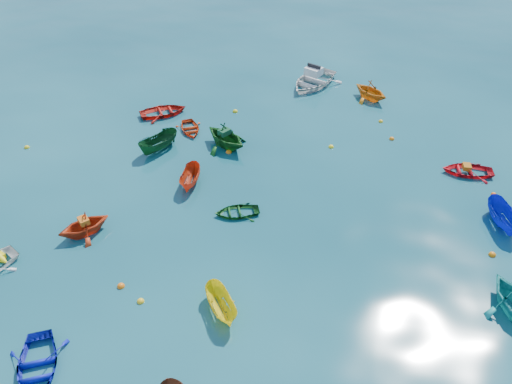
# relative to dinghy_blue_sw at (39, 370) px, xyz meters

# --- Properties ---
(ground) EXTENTS (160.00, 160.00, 0.00)m
(ground) POSITION_rel_dinghy_blue_sw_xyz_m (6.15, 7.35, 0.00)
(ground) COLOR #093A44
(ground) RESTS_ON ground
(dinghy_blue_sw) EXTENTS (3.53, 3.93, 0.67)m
(dinghy_blue_sw) POSITION_rel_dinghy_blue_sw_xyz_m (0.00, 0.00, 0.00)
(dinghy_blue_sw) COLOR #0E19B0
(dinghy_blue_sw) RESTS_ON ground
(dinghy_orange_w) EXTENTS (3.41, 3.42, 1.37)m
(dinghy_orange_w) POSITION_rel_dinghy_blue_sw_xyz_m (-1.86, 7.69, 0.00)
(dinghy_orange_w) COLOR red
(dinghy_orange_w) RESTS_ON ground
(sampan_yellow_mid) EXTENTS (2.30, 2.71, 1.01)m
(sampan_yellow_mid) POSITION_rel_dinghy_blue_sw_xyz_m (6.29, 4.20, 0.00)
(sampan_yellow_mid) COLOR yellow
(sampan_yellow_mid) RESTS_ON ground
(dinghy_green_e) EXTENTS (2.87, 2.47, 0.50)m
(dinghy_green_e) POSITION_rel_dinghy_blue_sw_xyz_m (5.41, 10.76, 0.00)
(dinghy_green_e) COLOR #114A19
(dinghy_green_e) RESTS_ON ground
(dinghy_cyan_se) EXTENTS (3.44, 3.69, 1.57)m
(dinghy_cyan_se) POSITION_rel_dinghy_blue_sw_xyz_m (18.58, 6.74, 0.00)
(dinghy_cyan_se) COLOR teal
(dinghy_cyan_se) RESTS_ON ground
(dinghy_red_nw) EXTENTS (4.05, 3.76, 0.69)m
(dinghy_red_nw) POSITION_rel_dinghy_blue_sw_xyz_m (-2.28, 20.57, 0.00)
(dinghy_red_nw) COLOR red
(dinghy_red_nw) RESTS_ON ground
(sampan_orange_n) EXTENTS (1.17, 2.68, 1.01)m
(sampan_orange_n) POSITION_rel_dinghy_blue_sw_xyz_m (2.17, 12.89, 0.00)
(sampan_orange_n) COLOR red
(sampan_orange_n) RESTS_ON ground
(dinghy_green_n) EXTENTS (4.28, 4.16, 1.72)m
(dinghy_green_n) POSITION_rel_dinghy_blue_sw_xyz_m (3.16, 17.28, 0.00)
(dinghy_green_n) COLOR #135318
(dinghy_green_n) RESTS_ON ground
(dinghy_red_ne) EXTENTS (3.06, 2.27, 0.61)m
(dinghy_red_ne) POSITION_rel_dinghy_blue_sw_xyz_m (18.09, 17.22, 0.00)
(dinghy_red_ne) COLOR red
(dinghy_red_ne) RESTS_ON ground
(sampan_blue_far) EXTENTS (1.73, 3.12, 1.14)m
(sampan_blue_far) POSITION_rel_dinghy_blue_sw_xyz_m (19.24, 12.70, 0.00)
(sampan_blue_far) COLOR #1020CA
(sampan_blue_far) RESTS_ON ground
(dinghy_red_far) EXTENTS (2.76, 3.04, 0.52)m
(dinghy_red_far) POSITION_rel_dinghy_blue_sw_xyz_m (0.29, 18.74, 0.00)
(dinghy_red_far) COLOR red
(dinghy_red_far) RESTS_ON ground
(dinghy_orange_far) EXTENTS (3.85, 3.81, 1.54)m
(dinghy_orange_far) POSITION_rel_dinghy_blue_sw_xyz_m (12.17, 25.98, 0.00)
(dinghy_orange_far) COLOR orange
(dinghy_orange_far) RESTS_ON ground
(sampan_green_far) EXTENTS (2.46, 3.23, 1.18)m
(sampan_green_far) POSITION_rel_dinghy_blue_sw_xyz_m (-0.92, 16.03, 0.00)
(sampan_green_far) COLOR #0F441E
(sampan_green_far) RESTS_ON ground
(motorboat_white) EXTENTS (5.29, 5.93, 1.61)m
(motorboat_white) POSITION_rel_dinghy_blue_sw_xyz_m (7.69, 27.50, 0.00)
(motorboat_white) COLOR silver
(motorboat_white) RESTS_ON ground
(tarp_orange_a) EXTENTS (0.76, 0.75, 0.29)m
(tarp_orange_a) POSITION_rel_dinghy_blue_sw_xyz_m (-1.82, 7.73, 0.83)
(tarp_orange_a) COLOR orange
(tarp_orange_a) RESTS_ON dinghy_orange_w
(tarp_green_b) EXTENTS (0.85, 0.90, 0.35)m
(tarp_green_b) POSITION_rel_dinghy_blue_sw_xyz_m (3.08, 17.33, 1.03)
(tarp_green_b) COLOR #124928
(tarp_green_b) RESTS_ON dinghy_green_n
(tarp_orange_b) EXTENTS (0.47, 0.61, 0.28)m
(tarp_orange_b) POSITION_rel_dinghy_blue_sw_xyz_m (17.99, 17.22, 0.45)
(tarp_orange_b) COLOR #B06312
(tarp_orange_b) RESTS_ON dinghy_red_ne
(buoy_or_a) EXTENTS (0.36, 0.36, 0.36)m
(buoy_or_a) POSITION_rel_dinghy_blue_sw_xyz_m (1.40, 4.65, 0.00)
(buoy_or_a) COLOR orange
(buoy_or_a) RESTS_ON ground
(buoy_ye_a) EXTENTS (0.33, 0.33, 0.33)m
(buoy_ye_a) POSITION_rel_dinghy_blue_sw_xyz_m (2.62, 3.99, 0.00)
(buoy_ye_a) COLOR yellow
(buoy_ye_a) RESTS_ON ground
(buoy_or_b) EXTENTS (0.36, 0.36, 0.36)m
(buoy_or_b) POSITION_rel_dinghy_blue_sw_xyz_m (18.40, 10.16, 0.00)
(buoy_or_b) COLOR orange
(buoy_or_b) RESTS_ON ground
(buoy_ye_b) EXTENTS (0.34, 0.34, 0.34)m
(buoy_ye_b) POSITION_rel_dinghy_blue_sw_xyz_m (-9.41, 14.55, 0.00)
(buoy_ye_b) COLOR yellow
(buoy_ye_b) RESTS_ON ground
(buoy_or_c) EXTENTS (0.36, 0.36, 0.36)m
(buoy_or_c) POSITION_rel_dinghy_blue_sw_xyz_m (3.51, 16.61, 0.00)
(buoy_or_c) COLOR orange
(buoy_or_c) RESTS_ON ground
(buoy_ye_c) EXTENTS (0.35, 0.35, 0.35)m
(buoy_ye_c) POSITION_rel_dinghy_blue_sw_xyz_m (9.86, 18.52, 0.00)
(buoy_ye_c) COLOR yellow
(buoy_ye_c) RESTS_ON ground
(buoy_or_d) EXTENTS (0.30, 0.30, 0.30)m
(buoy_or_d) POSITION_rel_dinghy_blue_sw_xyz_m (19.31, 15.28, 0.00)
(buoy_or_d) COLOR #FF5D0D
(buoy_or_d) RESTS_ON ground
(buoy_ye_d) EXTENTS (0.38, 0.38, 0.38)m
(buoy_ye_d) POSITION_rel_dinghy_blue_sw_xyz_m (2.67, 21.95, 0.00)
(buoy_ye_d) COLOR yellow
(buoy_ye_d) RESTS_ON ground
(buoy_or_e) EXTENTS (0.35, 0.35, 0.35)m
(buoy_or_e) POSITION_rel_dinghy_blue_sw_xyz_m (13.73, 20.30, 0.00)
(buoy_or_e) COLOR orange
(buoy_or_e) RESTS_ON ground
(buoy_ye_e) EXTENTS (0.32, 0.32, 0.32)m
(buoy_ye_e) POSITION_rel_dinghy_blue_sw_xyz_m (13.01, 22.55, 0.00)
(buoy_ye_e) COLOR yellow
(buoy_ye_e) RESTS_ON ground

